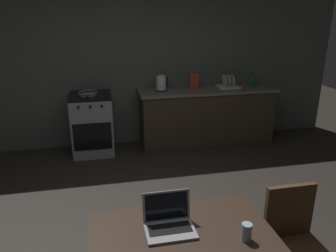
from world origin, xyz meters
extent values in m
plane|color=#2D2823|center=(0.00, 0.00, 0.00)|extent=(12.00, 12.00, 0.00)
cube|color=#515851|center=(0.30, 2.65, 1.28)|extent=(6.40, 0.10, 2.56)
cube|color=#382D23|center=(1.23, 2.30, 0.44)|extent=(2.10, 0.60, 0.87)
cube|color=#66605B|center=(1.23, 2.30, 0.89)|extent=(2.16, 0.64, 0.04)
cube|color=gray|center=(-0.57, 2.30, 0.44)|extent=(0.60, 0.60, 0.87)
cube|color=black|center=(-0.57, 2.30, 0.89)|extent=(0.60, 0.60, 0.04)
cube|color=black|center=(-0.57, 2.00, 0.37)|extent=(0.54, 0.01, 0.40)
cylinder|color=black|center=(-0.73, 1.99, 0.81)|extent=(0.04, 0.02, 0.04)
cylinder|color=black|center=(-0.57, 1.99, 0.81)|extent=(0.04, 0.02, 0.04)
cylinder|color=black|center=(-0.41, 1.99, 0.81)|extent=(0.04, 0.02, 0.04)
cube|color=#332319|center=(0.03, -0.88, 0.71)|extent=(1.18, 0.79, 0.04)
cylinder|color=#332319|center=(0.56, -0.55, 0.35)|extent=(0.05, 0.05, 0.69)
cube|color=#4C331E|center=(0.88, -0.71, 0.69)|extent=(0.38, 0.04, 0.42)
cube|color=#99999E|center=(-0.05, -0.83, 0.74)|extent=(0.32, 0.22, 0.02)
cube|color=black|center=(-0.05, -0.81, 0.75)|extent=(0.28, 0.12, 0.00)
cube|color=#99999E|center=(-0.05, -0.71, 0.85)|extent=(0.32, 0.03, 0.21)
cube|color=black|center=(-0.05, -0.71, 0.85)|extent=(0.29, 0.02, 0.18)
cylinder|color=black|center=(0.50, 2.30, 0.92)|extent=(0.16, 0.16, 0.02)
cylinder|color=silver|center=(0.50, 2.30, 1.04)|extent=(0.15, 0.15, 0.21)
cylinder|color=silver|center=(0.50, 2.30, 1.15)|extent=(0.09, 0.09, 0.02)
cube|color=black|center=(0.59, 2.30, 1.05)|extent=(0.02, 0.02, 0.15)
cylinder|color=#19592D|center=(1.97, 2.25, 1.00)|extent=(0.07, 0.07, 0.17)
cone|color=#19592D|center=(1.97, 2.25, 1.11)|extent=(0.07, 0.07, 0.06)
cylinder|color=black|center=(1.97, 2.25, 1.15)|extent=(0.03, 0.03, 0.02)
cylinder|color=gray|center=(-0.60, 2.28, 0.92)|extent=(0.25, 0.25, 0.01)
torus|color=gray|center=(-0.60, 2.28, 0.95)|extent=(0.27, 0.27, 0.02)
cylinder|color=black|center=(-0.60, 2.07, 0.93)|extent=(0.02, 0.18, 0.02)
cylinder|color=#99B7C6|center=(0.40, -0.99, 0.79)|extent=(0.07, 0.07, 0.11)
cube|color=#B2382D|center=(1.02, 2.32, 1.04)|extent=(0.13, 0.05, 0.25)
cube|color=silver|center=(1.58, 2.30, 0.93)|extent=(0.34, 0.26, 0.03)
cylinder|color=beige|center=(1.51, 2.30, 1.03)|extent=(0.04, 0.18, 0.18)
cylinder|color=beige|center=(1.58, 2.30, 1.03)|extent=(0.04, 0.18, 0.18)
cylinder|color=beige|center=(1.65, 2.30, 1.03)|extent=(0.04, 0.18, 0.18)
camera|label=1|loc=(-0.43, -2.57, 2.09)|focal=35.52mm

